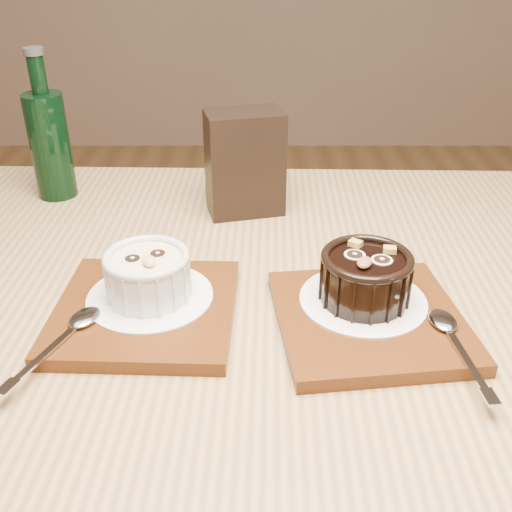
{
  "coord_description": "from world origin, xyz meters",
  "views": [
    {
      "loc": [
        -0.09,
        -0.65,
        1.11
      ],
      "look_at": [
        -0.09,
        -0.13,
        0.81
      ],
      "focal_mm": 42.0,
      "sensor_mm": 36.0,
      "label": 1
    }
  ],
  "objects": [
    {
      "name": "ramekin_dark",
      "position": [
        0.02,
        -0.14,
        0.8
      ],
      "size": [
        0.09,
        0.09,
        0.06
      ],
      "rotation": [
        0.0,
        0.0,
        -0.39
      ],
      "color": "black",
      "rests_on": "doily_right"
    },
    {
      "name": "table",
      "position": [
        -0.1,
        -0.13,
        0.66
      ],
      "size": [
        1.22,
        0.83,
        0.75
      ],
      "rotation": [
        0.0,
        0.0,
        -0.03
      ],
      "color": "olive",
      "rests_on": "ground"
    },
    {
      "name": "ramekin_white",
      "position": [
        -0.19,
        -0.13,
        0.79
      ],
      "size": [
        0.09,
        0.09,
        0.05
      ],
      "rotation": [
        0.0,
        0.0,
        0.41
      ],
      "color": "silver",
      "rests_on": "doily_left"
    },
    {
      "name": "tray_right",
      "position": [
        0.03,
        -0.16,
        0.76
      ],
      "size": [
        0.2,
        0.2,
        0.01
      ],
      "primitive_type": "cube",
      "rotation": [
        0.0,
        0.0,
        0.12
      ],
      "color": "#53290D",
      "rests_on": "table"
    },
    {
      "name": "spoon_right",
      "position": [
        0.1,
        -0.21,
        0.77
      ],
      "size": [
        0.04,
        0.14,
        0.01
      ],
      "primitive_type": null,
      "rotation": [
        0.0,
        0.0,
        0.1
      ],
      "color": "silver",
      "rests_on": "tray_right"
    },
    {
      "name": "condiment_stand",
      "position": [
        -0.1,
        0.11,
        0.82
      ],
      "size": [
        0.11,
        0.08,
        0.14
      ],
      "primitive_type": "cube",
      "rotation": [
        0.0,
        0.0,
        0.24
      ],
      "color": "black",
      "rests_on": "table"
    },
    {
      "name": "spoon_left",
      "position": [
        -0.27,
        -0.2,
        0.77
      ],
      "size": [
        0.07,
        0.13,
        0.01
      ],
      "primitive_type": null,
      "rotation": [
        0.0,
        0.0,
        -0.39
      ],
      "color": "silver",
      "rests_on": "tray_left"
    },
    {
      "name": "doily_right",
      "position": [
        0.02,
        -0.14,
        0.77
      ],
      "size": [
        0.13,
        0.13,
        0.0
      ],
      "primitive_type": "cylinder",
      "color": "white",
      "rests_on": "tray_right"
    },
    {
      "name": "green_bottle",
      "position": [
        -0.38,
        0.16,
        0.83
      ],
      "size": [
        0.06,
        0.06,
        0.21
      ],
      "color": "black",
      "rests_on": "table"
    },
    {
      "name": "tray_left",
      "position": [
        -0.2,
        -0.14,
        0.76
      ],
      "size": [
        0.19,
        0.19,
        0.01
      ],
      "primitive_type": "cube",
      "rotation": [
        0.0,
        0.0,
        -0.04
      ],
      "color": "#53290D",
      "rests_on": "table"
    },
    {
      "name": "doily_left",
      "position": [
        -0.19,
        -0.13,
        0.77
      ],
      "size": [
        0.13,
        0.13,
        0.0
      ],
      "primitive_type": "cylinder",
      "color": "white",
      "rests_on": "tray_left"
    }
  ]
}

